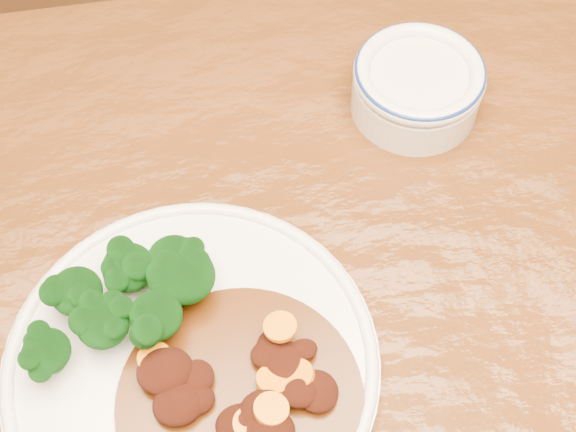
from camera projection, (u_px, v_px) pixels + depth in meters
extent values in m
cube|color=#53290E|center=(388.00, 380.00, 0.64)|extent=(1.56, 1.01, 0.04)
cylinder|color=silver|center=(192.00, 365.00, 0.62)|extent=(0.29, 0.29, 0.01)
torus|color=silver|center=(191.00, 362.00, 0.62)|extent=(0.29, 0.29, 0.01)
cylinder|color=#558645|center=(188.00, 290.00, 0.64)|extent=(0.01, 0.01, 0.02)
ellipsoid|color=black|center=(185.00, 276.00, 0.62)|extent=(0.05, 0.05, 0.04)
cylinder|color=#558645|center=(53.00, 362.00, 0.61)|extent=(0.01, 0.01, 0.02)
ellipsoid|color=black|center=(46.00, 351.00, 0.59)|extent=(0.04, 0.04, 0.03)
cylinder|color=#558645|center=(133.00, 280.00, 0.64)|extent=(0.01, 0.01, 0.02)
ellipsoid|color=black|center=(128.00, 267.00, 0.63)|extent=(0.04, 0.04, 0.03)
cylinder|color=#558645|center=(108.00, 335.00, 0.62)|extent=(0.01, 0.01, 0.02)
ellipsoid|color=black|center=(103.00, 323.00, 0.60)|extent=(0.04, 0.04, 0.03)
cylinder|color=#558645|center=(83.00, 304.00, 0.63)|extent=(0.01, 0.01, 0.02)
ellipsoid|color=black|center=(76.00, 291.00, 0.62)|extent=(0.04, 0.04, 0.03)
cylinder|color=#558645|center=(160.00, 327.00, 0.62)|extent=(0.01, 0.01, 0.02)
ellipsoid|color=black|center=(156.00, 316.00, 0.60)|extent=(0.04, 0.04, 0.03)
cylinder|color=#558645|center=(177.00, 274.00, 0.65)|extent=(0.01, 0.01, 0.02)
ellipsoid|color=black|center=(174.00, 261.00, 0.63)|extent=(0.04, 0.04, 0.03)
cylinder|color=#4B2208|center=(240.00, 401.00, 0.60)|extent=(0.19, 0.19, 0.00)
ellipsoid|color=black|center=(317.00, 391.00, 0.59)|extent=(0.03, 0.03, 0.02)
ellipsoid|color=black|center=(239.00, 423.00, 0.58)|extent=(0.04, 0.03, 0.02)
ellipsoid|color=black|center=(165.00, 371.00, 0.60)|extent=(0.04, 0.04, 0.02)
ellipsoid|color=black|center=(197.00, 377.00, 0.60)|extent=(0.03, 0.03, 0.01)
ellipsoid|color=black|center=(301.00, 393.00, 0.59)|extent=(0.03, 0.02, 0.01)
ellipsoid|color=black|center=(178.00, 404.00, 0.59)|extent=(0.04, 0.03, 0.02)
ellipsoid|color=black|center=(286.00, 361.00, 0.60)|extent=(0.03, 0.03, 0.02)
ellipsoid|color=black|center=(273.00, 346.00, 0.61)|extent=(0.03, 0.03, 0.01)
ellipsoid|color=black|center=(270.00, 432.00, 0.57)|extent=(0.04, 0.03, 0.02)
ellipsoid|color=black|center=(263.00, 409.00, 0.58)|extent=(0.04, 0.03, 0.02)
ellipsoid|color=black|center=(303.00, 350.00, 0.61)|extent=(0.02, 0.02, 0.01)
ellipsoid|color=black|center=(195.00, 400.00, 0.59)|extent=(0.03, 0.02, 0.01)
ellipsoid|color=black|center=(265.00, 355.00, 0.61)|extent=(0.02, 0.02, 0.01)
cylinder|color=orange|center=(250.00, 424.00, 0.58)|extent=(0.03, 0.03, 0.01)
cylinder|color=orange|center=(273.00, 380.00, 0.59)|extent=(0.03, 0.03, 0.02)
cylinder|color=orange|center=(280.00, 327.00, 0.60)|extent=(0.04, 0.04, 0.01)
cylinder|color=orange|center=(298.00, 376.00, 0.60)|extent=(0.03, 0.03, 0.02)
cylinder|color=orange|center=(271.00, 409.00, 0.57)|extent=(0.03, 0.03, 0.01)
cylinder|color=orange|center=(155.00, 358.00, 0.60)|extent=(0.03, 0.03, 0.01)
cylinder|color=silver|center=(416.00, 93.00, 0.75)|extent=(0.12, 0.12, 0.04)
cylinder|color=beige|center=(419.00, 76.00, 0.73)|extent=(0.09, 0.09, 0.01)
torus|color=silver|center=(420.00, 73.00, 0.73)|extent=(0.12, 0.12, 0.02)
torus|color=navy|center=(420.00, 70.00, 0.72)|extent=(0.12, 0.12, 0.01)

